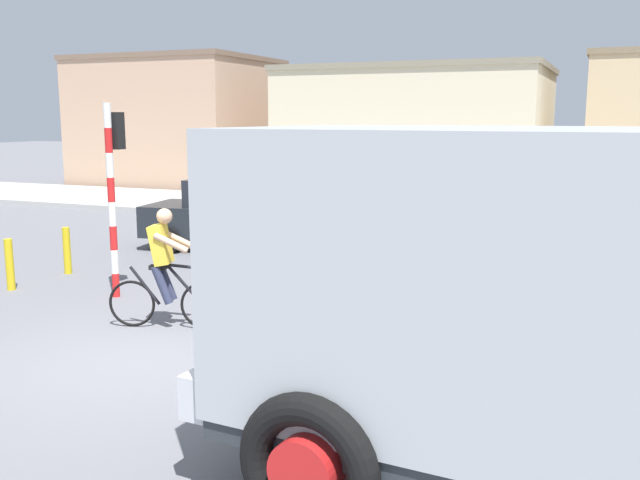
{
  "coord_description": "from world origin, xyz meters",
  "views": [
    {
      "loc": [
        5.19,
        -6.89,
        2.99
      ],
      "look_at": [
        1.3,
        2.5,
        1.2
      ],
      "focal_mm": 39.67,
      "sensor_mm": 36.0,
      "label": 1
    }
  ],
  "objects_px": {
    "truck_foreground": "(579,298)",
    "cyclist": "(166,269)",
    "pedestrian_near_kerb": "(315,206)",
    "bollard_near": "(10,265)",
    "car_red_near": "(236,213)",
    "bollard_far": "(67,251)",
    "traffic_light_pole": "(113,173)"
  },
  "relations": [
    {
      "from": "cyclist",
      "to": "car_red_near",
      "type": "height_order",
      "value": "cyclist"
    },
    {
      "from": "bollard_near",
      "to": "bollard_far",
      "type": "height_order",
      "value": "same"
    },
    {
      "from": "truck_foreground",
      "to": "cyclist",
      "type": "relative_size",
      "value": 3.25
    },
    {
      "from": "car_red_near",
      "to": "pedestrian_near_kerb",
      "type": "xyz_separation_m",
      "value": [
        1.24,
        1.62,
        0.03
      ]
    },
    {
      "from": "bollard_far",
      "to": "bollard_near",
      "type": "bearing_deg",
      "value": -90.0
    },
    {
      "from": "car_red_near",
      "to": "bollard_far",
      "type": "xyz_separation_m",
      "value": [
        -1.74,
        -3.5,
        -0.37
      ]
    },
    {
      "from": "pedestrian_near_kerb",
      "to": "cyclist",
      "type": "bearing_deg",
      "value": -83.58
    },
    {
      "from": "bollard_far",
      "to": "pedestrian_near_kerb",
      "type": "bearing_deg",
      "value": 59.81
    },
    {
      "from": "car_red_near",
      "to": "bollard_far",
      "type": "bearing_deg",
      "value": -116.47
    },
    {
      "from": "car_red_near",
      "to": "pedestrian_near_kerb",
      "type": "distance_m",
      "value": 2.04
    },
    {
      "from": "traffic_light_pole",
      "to": "truck_foreground",
      "type": "bearing_deg",
      "value": -28.46
    },
    {
      "from": "cyclist",
      "to": "car_red_near",
      "type": "relative_size",
      "value": 0.41
    },
    {
      "from": "bollard_near",
      "to": "pedestrian_near_kerb",
      "type": "bearing_deg",
      "value": 65.44
    },
    {
      "from": "truck_foreground",
      "to": "bollard_far",
      "type": "xyz_separation_m",
      "value": [
        -9.39,
        5.01,
        -1.22
      ]
    },
    {
      "from": "truck_foreground",
      "to": "bollard_far",
      "type": "relative_size",
      "value": 6.21
    },
    {
      "from": "truck_foreground",
      "to": "bollard_near",
      "type": "bearing_deg",
      "value": 158.96
    },
    {
      "from": "truck_foreground",
      "to": "car_red_near",
      "type": "xyz_separation_m",
      "value": [
        -7.65,
        8.51,
        -0.85
      ]
    },
    {
      "from": "truck_foreground",
      "to": "traffic_light_pole",
      "type": "xyz_separation_m",
      "value": [
        -7.39,
        4.01,
        0.4
      ]
    },
    {
      "from": "truck_foreground",
      "to": "cyclist",
      "type": "bearing_deg",
      "value": 153.49
    },
    {
      "from": "truck_foreground",
      "to": "cyclist",
      "type": "distance_m",
      "value": 6.29
    },
    {
      "from": "traffic_light_pole",
      "to": "bollard_far",
      "type": "relative_size",
      "value": 3.56
    },
    {
      "from": "pedestrian_near_kerb",
      "to": "bollard_near",
      "type": "distance_m",
      "value": 7.18
    },
    {
      "from": "truck_foreground",
      "to": "cyclist",
      "type": "height_order",
      "value": "truck_foreground"
    },
    {
      "from": "cyclist",
      "to": "pedestrian_near_kerb",
      "type": "distance_m",
      "value": 7.4
    },
    {
      "from": "car_red_near",
      "to": "bollard_near",
      "type": "xyz_separation_m",
      "value": [
        -1.74,
        -4.9,
        -0.37
      ]
    },
    {
      "from": "truck_foreground",
      "to": "bollard_near",
      "type": "height_order",
      "value": "truck_foreground"
    },
    {
      "from": "truck_foreground",
      "to": "car_red_near",
      "type": "bearing_deg",
      "value": 131.92
    },
    {
      "from": "cyclist",
      "to": "bollard_far",
      "type": "distance_m",
      "value": 4.43
    },
    {
      "from": "car_red_near",
      "to": "bollard_far",
      "type": "relative_size",
      "value": 4.66
    },
    {
      "from": "cyclist",
      "to": "pedestrian_near_kerb",
      "type": "relative_size",
      "value": 1.06
    },
    {
      "from": "pedestrian_near_kerb",
      "to": "bollard_near",
      "type": "bearing_deg",
      "value": -114.56
    },
    {
      "from": "traffic_light_pole",
      "to": "bollard_near",
      "type": "relative_size",
      "value": 3.56
    }
  ]
}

